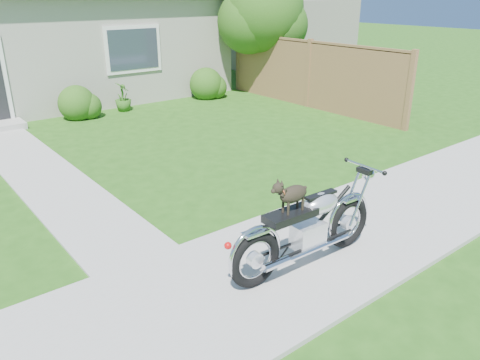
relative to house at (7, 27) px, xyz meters
name	(u,v)px	position (x,y,z in m)	size (l,w,h in m)	color
ground	(288,260)	(0.00, -11.99, -2.16)	(80.00, 80.00, 0.00)	#235114
sidewalk	(288,258)	(0.00, -11.99, -2.14)	(24.00, 2.20, 0.04)	#9E9B93
walkway	(40,173)	(-1.50, -6.99, -2.14)	(1.20, 8.00, 0.03)	#9E9B93
house	(7,27)	(0.00, 0.00, 0.00)	(12.60, 7.03, 4.50)	#ACA99C
fence	(309,74)	(6.30, -6.24, -1.22)	(0.12, 6.62, 1.90)	#966043
tree_near	(268,16)	(6.58, -4.11, 0.26)	(2.53, 2.46, 3.78)	#3D2B1C
shrub_row	(19,110)	(-0.89, -3.49, -1.73)	(10.91, 1.06, 1.06)	#2A5316
potted_plant_right	(123,97)	(1.86, -3.44, -1.76)	(0.44, 0.44, 0.79)	#2E611A
motorcycle_with_dog	(308,226)	(0.07, -12.24, -1.60)	(2.22, 0.60, 1.18)	black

